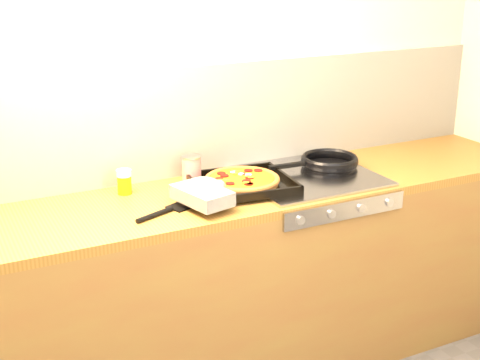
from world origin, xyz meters
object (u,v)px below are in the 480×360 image
pizza_on_tray (231,184)px  tomato_can (192,169)px  frying_pan (328,162)px  juice_glass (124,182)px

pizza_on_tray → tomato_can: tomato_can is taller
pizza_on_tray → frying_pan: bearing=9.2°
frying_pan → tomato_can: bearing=169.1°
frying_pan → juice_glass: (-0.96, 0.12, 0.01)m
juice_glass → tomato_can: bearing=1.3°
pizza_on_tray → juice_glass: size_ratio=5.38×
juice_glass → pizza_on_tray: bearing=-27.3°
frying_pan → juice_glass: bearing=173.1°
frying_pan → pizza_on_tray: bearing=-170.8°
pizza_on_tray → juice_glass: juice_glass is taller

